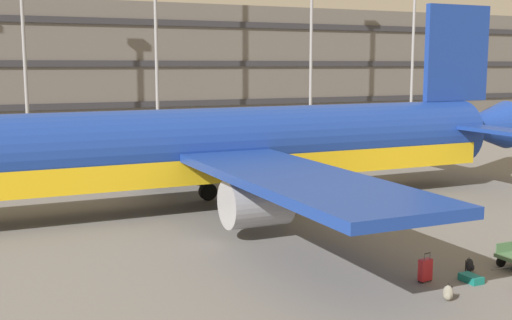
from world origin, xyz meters
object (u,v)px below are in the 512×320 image
at_px(suitcase_small, 425,270).
at_px(backpack_orange, 470,266).
at_px(suitcase_upright, 471,278).
at_px(backpack_silver, 448,294).
at_px(airliner, 201,149).

distance_m(suitcase_small, backpack_orange, 2.03).
height_order(suitcase_upright, backpack_orange, backpack_orange).
distance_m(suitcase_small, backpack_silver, 1.73).
xyz_separation_m(suitcase_small, backpack_silver, (-0.49, -1.66, -0.17)).
bearing_deg(backpack_orange, backpack_silver, -143.76).
xyz_separation_m(airliner, backpack_orange, (4.93, -12.99, -2.64)).
height_order(airliner, suitcase_upright, airliner).
xyz_separation_m(airliner, suitcase_upright, (4.25, -13.79, -2.74)).
bearing_deg(airliner, suitcase_small, -77.49).
bearing_deg(suitcase_small, airliner, 102.51).
bearing_deg(backpack_orange, suitcase_upright, -130.44).
distance_m(backpack_orange, backpack_silver, 3.10).
height_order(suitcase_upright, suitcase_small, suitcase_small).
relative_size(suitcase_upright, backpack_silver, 1.46).
distance_m(suitcase_upright, backpack_orange, 1.06).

